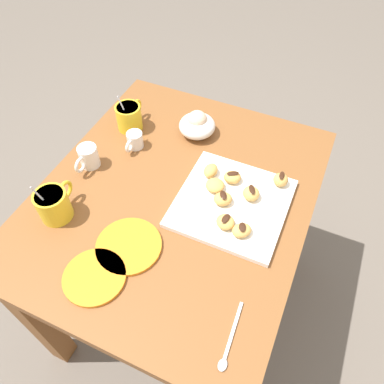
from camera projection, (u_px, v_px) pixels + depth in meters
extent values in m
plane|color=#665B51|center=(181.00, 296.00, 1.68)|extent=(8.00, 8.00, 0.00)
cube|color=brown|center=(175.00, 198.00, 1.12)|extent=(0.93, 0.78, 0.04)
cube|color=brown|center=(292.00, 208.00, 1.56)|extent=(0.07, 0.07, 0.70)
cube|color=brown|center=(38.00, 320.00, 1.26)|extent=(0.07, 0.07, 0.70)
cube|color=brown|center=(151.00, 161.00, 1.73)|extent=(0.07, 0.07, 0.70)
cube|color=white|center=(232.00, 203.00, 1.08)|extent=(0.31, 0.31, 0.02)
cylinder|color=yellow|center=(53.00, 205.00, 1.03)|extent=(0.09, 0.09, 0.09)
torus|color=yellow|center=(65.00, 190.00, 1.05)|extent=(0.06, 0.01, 0.06)
cylinder|color=#331E11|center=(49.00, 196.00, 1.00)|extent=(0.08, 0.08, 0.01)
cylinder|color=silver|center=(45.00, 202.00, 0.99)|extent=(0.02, 0.05, 0.12)
cylinder|color=yellow|center=(129.00, 117.00, 1.26)|extent=(0.09, 0.09, 0.09)
torus|color=yellow|center=(137.00, 107.00, 1.29)|extent=(0.06, 0.01, 0.06)
cylinder|color=#331E11|center=(128.00, 108.00, 1.23)|extent=(0.07, 0.07, 0.01)
cylinder|color=silver|center=(125.00, 112.00, 1.23)|extent=(0.01, 0.05, 0.11)
cylinder|color=white|center=(88.00, 157.00, 1.16)|extent=(0.06, 0.06, 0.07)
cone|color=white|center=(92.00, 145.00, 1.15)|extent=(0.02, 0.02, 0.02)
torus|color=white|center=(80.00, 165.00, 1.13)|extent=(0.05, 0.01, 0.05)
cylinder|color=white|center=(86.00, 150.00, 1.13)|extent=(0.05, 0.05, 0.01)
ellipsoid|color=white|center=(197.00, 126.00, 1.25)|extent=(0.12, 0.12, 0.07)
sphere|color=beige|center=(197.00, 120.00, 1.23)|extent=(0.07, 0.07, 0.07)
ellipsoid|color=green|center=(199.00, 113.00, 1.23)|extent=(0.02, 0.03, 0.01)
cylinder|color=white|center=(135.00, 140.00, 1.22)|extent=(0.05, 0.05, 0.05)
cone|color=white|center=(138.00, 131.00, 1.22)|extent=(0.02, 0.02, 0.02)
torus|color=white|center=(129.00, 146.00, 1.20)|extent=(0.04, 0.01, 0.04)
cylinder|color=#381E11|center=(134.00, 135.00, 1.20)|extent=(0.04, 0.04, 0.01)
cylinder|color=orange|center=(129.00, 246.00, 0.99)|extent=(0.18, 0.18, 0.01)
cylinder|color=orange|center=(94.00, 277.00, 0.94)|extent=(0.16, 0.16, 0.01)
cube|color=silver|center=(233.00, 332.00, 0.85)|extent=(0.15, 0.02, 0.00)
ellipsoid|color=silver|center=(223.00, 365.00, 0.81)|extent=(0.03, 0.02, 0.01)
ellipsoid|color=#DBA351|center=(211.00, 171.00, 1.13)|extent=(0.05, 0.04, 0.03)
ellipsoid|color=#DBA351|center=(242.00, 230.00, 0.99)|extent=(0.07, 0.07, 0.03)
ellipsoid|color=#381E11|center=(242.00, 227.00, 0.98)|extent=(0.03, 0.03, 0.00)
ellipsoid|color=#DBA351|center=(251.00, 193.00, 1.07)|extent=(0.07, 0.07, 0.03)
ellipsoid|color=#381E11|center=(252.00, 189.00, 1.05)|extent=(0.04, 0.03, 0.00)
ellipsoid|color=#DBA351|center=(215.00, 185.00, 1.09)|extent=(0.07, 0.07, 0.03)
ellipsoid|color=#DBA351|center=(225.00, 222.00, 1.01)|extent=(0.07, 0.07, 0.03)
ellipsoid|color=#381E11|center=(226.00, 218.00, 1.00)|extent=(0.04, 0.02, 0.00)
ellipsoid|color=#DBA351|center=(223.00, 199.00, 1.06)|extent=(0.07, 0.07, 0.03)
ellipsoid|color=#381E11|center=(223.00, 195.00, 1.04)|extent=(0.04, 0.03, 0.00)
ellipsoid|color=#DBA351|center=(232.00, 177.00, 1.11)|extent=(0.06, 0.06, 0.03)
ellipsoid|color=#381E11|center=(233.00, 173.00, 1.10)|extent=(0.03, 0.04, 0.00)
ellipsoid|color=#DBA351|center=(281.00, 180.00, 1.10)|extent=(0.05, 0.05, 0.04)
ellipsoid|color=#381E11|center=(282.00, 175.00, 1.09)|extent=(0.03, 0.02, 0.00)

